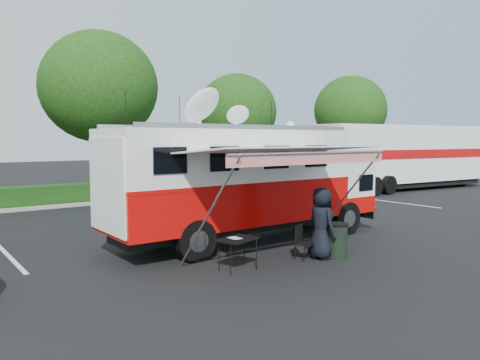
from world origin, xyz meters
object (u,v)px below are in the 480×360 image
(command_truck, at_px, (247,181))
(trash_bin, at_px, (337,240))
(semi_trailer, at_px, (403,156))
(folding_table, at_px, (238,240))

(command_truck, xyz_separation_m, trash_bin, (0.72, -3.04, -1.44))
(command_truck, height_order, trash_bin, command_truck)
(command_truck, bearing_deg, semi_trailer, 19.89)
(semi_trailer, bearing_deg, trash_bin, -150.70)
(semi_trailer, bearing_deg, folding_table, -155.88)
(command_truck, relative_size, trash_bin, 9.87)
(trash_bin, bearing_deg, folding_table, 168.67)
(command_truck, distance_m, folding_table, 3.49)
(command_truck, xyz_separation_m, semi_trailer, (17.29, 6.25, 0.23))
(command_truck, height_order, semi_trailer, command_truck)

